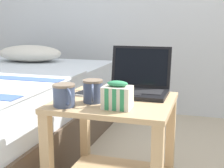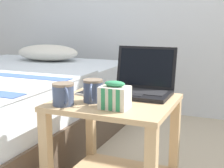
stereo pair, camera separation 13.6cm
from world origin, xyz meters
name	(u,v)px [view 2 (the right image)]	position (x,y,z in m)	size (l,w,h in m)	color
bedside_table	(115,140)	(0.00, 0.00, 0.33)	(0.52, 0.48, 0.52)	tan
laptop	(140,85)	(0.07, 0.16, 0.57)	(0.30, 0.26, 0.22)	black
mug_front_left	(93,90)	(-0.08, -0.07, 0.58)	(0.09, 0.13, 0.10)	#3F4C6B
mug_front_right	(63,93)	(-0.17, -0.17, 0.58)	(0.11, 0.11, 0.09)	#3F4C6B
snack_bag	(115,96)	(0.05, -0.13, 0.58)	(0.12, 0.09, 0.11)	silver
cell_phone	(89,92)	(-0.17, 0.08, 0.53)	(0.09, 0.15, 0.01)	#B7BABC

